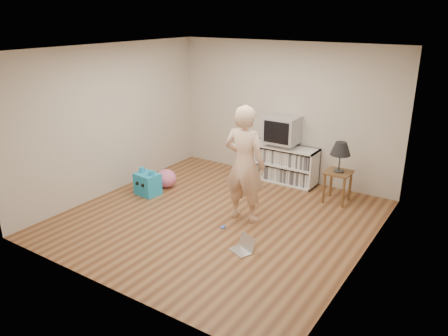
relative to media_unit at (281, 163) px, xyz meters
name	(u,v)px	position (x,y,z in m)	size (l,w,h in m)	color
ground	(218,218)	(-0.09, -2.04, -0.35)	(4.50, 4.50, 0.00)	brown
walls	(218,139)	(-0.09, -2.04, 0.95)	(4.52, 4.52, 2.60)	beige
ceiling	(217,49)	(-0.09, -2.04, 2.25)	(4.50, 4.50, 0.01)	white
media_unit	(281,163)	(0.00, 0.00, 0.00)	(1.40, 0.45, 0.70)	white
dvd_deck	(282,144)	(0.00, -0.02, 0.39)	(0.45, 0.35, 0.07)	gray
crt_tv	(282,129)	(0.00, -0.02, 0.67)	(0.60, 0.53, 0.50)	#A1A1A6
side_table	(338,179)	(1.25, -0.39, 0.07)	(0.42, 0.42, 0.55)	brown
table_lamp	(341,149)	(1.25, -0.39, 0.59)	(0.34, 0.34, 0.52)	#333333
person	(245,164)	(0.26, -1.83, 0.56)	(0.67, 0.44, 1.83)	beige
laptop	(244,247)	(0.76, -2.67, -0.29)	(0.38, 0.35, 0.21)	silver
playing_cards	(223,227)	(0.16, -2.27, -0.34)	(0.07, 0.09, 0.02)	#4462B6
plush_blue	(147,184)	(-1.68, -1.93, -0.15)	(0.45, 0.39, 0.48)	#1A95D2
plush_pink	(166,178)	(-1.64, -1.48, -0.18)	(0.40, 0.40, 0.34)	#D86899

